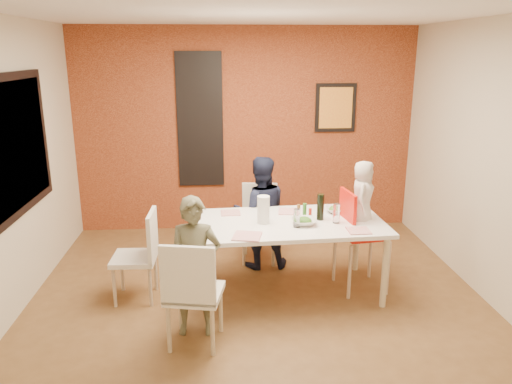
{
  "coord_description": "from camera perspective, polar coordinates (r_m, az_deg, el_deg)",
  "views": [
    {
      "loc": [
        -0.34,
        -4.38,
        2.39
      ],
      "look_at": [
        0.0,
        0.3,
        1.05
      ],
      "focal_mm": 35.0,
      "sensor_mm": 36.0,
      "label": 1
    }
  ],
  "objects": [
    {
      "name": "ground",
      "position": [
        5.0,
        0.25,
        -12.61
      ],
      "size": [
        4.5,
        4.5,
        0.0
      ],
      "primitive_type": "plane",
      "color": "brown",
      "rests_on": "ground"
    },
    {
      "name": "ceiling",
      "position": [
        4.4,
        0.3,
        19.98
      ],
      "size": [
        4.5,
        4.5,
        0.02
      ],
      "primitive_type": "cube",
      "color": "white",
      "rests_on": "wall_back"
    },
    {
      "name": "wall_back",
      "position": [
        6.72,
        -1.21,
        7.02
      ],
      "size": [
        4.5,
        0.02,
        2.7
      ],
      "primitive_type": "cube",
      "color": "beige",
      "rests_on": "ground"
    },
    {
      "name": "wall_front",
      "position": [
        2.39,
        4.47,
        -9.81
      ],
      "size": [
        4.5,
        0.02,
        2.7
      ],
      "primitive_type": "cube",
      "color": "beige",
      "rests_on": "ground"
    },
    {
      "name": "wall_left",
      "position": [
        4.89,
        -27.05,
        1.9
      ],
      "size": [
        0.02,
        4.5,
        2.7
      ],
      "primitive_type": "cube",
      "color": "beige",
      "rests_on": "ground"
    },
    {
      "name": "wall_right",
      "position": [
        5.19,
        25.91,
        2.77
      ],
      "size": [
        0.02,
        4.5,
        2.7
      ],
      "primitive_type": "cube",
      "color": "beige",
      "rests_on": "ground"
    },
    {
      "name": "brick_accent_wall",
      "position": [
        6.7,
        -1.2,
        6.99
      ],
      "size": [
        4.5,
        0.02,
        2.7
      ],
      "primitive_type": "cube",
      "color": "maroon",
      "rests_on": "ground"
    },
    {
      "name": "picture_window_frame",
      "position": [
        5.02,
        -26.16,
        4.68
      ],
      "size": [
        0.05,
        1.7,
        1.3
      ],
      "primitive_type": "cube",
      "color": "black",
      "rests_on": "wall_left"
    },
    {
      "name": "picture_window_pane",
      "position": [
        5.02,
        -26.01,
        4.69
      ],
      "size": [
        0.02,
        1.55,
        1.15
      ],
      "primitive_type": "cube",
      "color": "black",
      "rests_on": "wall_left"
    },
    {
      "name": "glassblock_strip",
      "position": [
        6.66,
        -6.41,
        8.15
      ],
      "size": [
        0.55,
        0.03,
        1.7
      ],
      "primitive_type": "cube",
      "color": "silver",
      "rests_on": "wall_back"
    },
    {
      "name": "glassblock_surround",
      "position": [
        6.65,
        -6.42,
        8.14
      ],
      "size": [
        0.6,
        0.03,
        1.76
      ],
      "primitive_type": "cube",
      "color": "black",
      "rests_on": "wall_back"
    },
    {
      "name": "art_print_frame",
      "position": [
        6.81,
        9.08,
        9.49
      ],
      "size": [
        0.54,
        0.03,
        0.64
      ],
      "primitive_type": "cube",
      "color": "black",
      "rests_on": "wall_back"
    },
    {
      "name": "art_print_canvas",
      "position": [
        6.79,
        9.11,
        9.47
      ],
      "size": [
        0.44,
        0.01,
        0.54
      ],
      "primitive_type": "cube",
      "color": "#F4AC36",
      "rests_on": "wall_back"
    },
    {
      "name": "dining_table",
      "position": [
        4.97,
        4.01,
        -4.08
      ],
      "size": [
        1.87,
        1.1,
        0.76
      ],
      "rotation": [
        0.0,
        0.0,
        0.05
      ],
      "color": "white",
      "rests_on": "ground"
    },
    {
      "name": "chair_near",
      "position": [
        4.13,
        -7.33,
        -10.98
      ],
      "size": [
        0.51,
        0.51,
        0.95
      ],
      "rotation": [
        0.0,
        0.0,
        2.96
      ],
      "color": "white",
      "rests_on": "ground"
    },
    {
      "name": "chair_far",
      "position": [
        5.84,
        0.39,
        -2.97
      ],
      "size": [
        0.46,
        0.46,
        0.89
      ],
      "rotation": [
        0.0,
        0.0,
        -0.12
      ],
      "color": "silver",
      "rests_on": "ground"
    },
    {
      "name": "chair_left",
      "position": [
        5.01,
        -12.9,
        -6.58
      ],
      "size": [
        0.43,
        0.43,
        0.9
      ],
      "rotation": [
        0.0,
        0.0,
        4.68
      ],
      "color": "white",
      "rests_on": "ground"
    },
    {
      "name": "high_chair",
      "position": [
        5.15,
        11.57,
        -4.34
      ],
      "size": [
        0.5,
        0.5,
        1.05
      ],
      "rotation": [
        0.0,
        0.0,
        1.72
      ],
      "color": "red",
      "rests_on": "ground"
    },
    {
      "name": "child_near",
      "position": [
        4.31,
        -6.99,
        -8.5
      ],
      "size": [
        0.46,
        0.31,
        1.23
      ],
      "primitive_type": "imported",
      "rotation": [
        0.0,
        0.0,
        -0.04
      ],
      "color": "brown",
      "rests_on": "ground"
    },
    {
      "name": "child_far",
      "position": [
        5.57,
        0.49,
        -2.38
      ],
      "size": [
        0.65,
        0.52,
        1.28
      ],
      "primitive_type": "imported",
      "rotation": [
        0.0,
        0.0,
        3.2
      ],
      "color": "black",
      "rests_on": "ground"
    },
    {
      "name": "toddler",
      "position": [
        5.06,
        12.08,
        -0.55
      ],
      "size": [
        0.35,
        0.42,
        0.73
      ],
      "primitive_type": "imported",
      "rotation": [
        0.0,
        0.0,
        1.2
      ],
      "color": "beige",
      "rests_on": "high_chair"
    },
    {
      "name": "plate_near_left",
      "position": [
        4.53,
        -1.03,
        -5.07
      ],
      "size": [
        0.29,
        0.29,
        0.01
      ],
      "primitive_type": "cube",
      "rotation": [
        0.0,
        0.0,
        -0.22
      ],
      "color": "white",
      "rests_on": "dining_table"
    },
    {
      "name": "plate_far_mid",
      "position": [
        5.22,
        3.82,
        -2.22
      ],
      "size": [
        0.25,
        0.25,
        0.01
      ],
      "primitive_type": "cube",
      "rotation": [
        0.0,
        0.0,
        -0.12
      ],
      "color": "white",
      "rests_on": "dining_table"
    },
    {
      "name": "plate_near_right",
      "position": [
        4.76,
        11.64,
        -4.34
      ],
      "size": [
        0.21,
        0.21,
        0.01
      ],
      "primitive_type": "cube",
      "rotation": [
        0.0,
        0.0,
        0.02
      ],
      "color": "white",
      "rests_on": "dining_table"
    },
    {
      "name": "plate_far_left",
      "position": [
        5.17,
        -2.93,
        -2.39
      ],
      "size": [
        0.21,
        0.21,
        0.01
      ],
      "primitive_type": "cube",
      "rotation": [
        0.0,
        0.0,
        0.04
      ],
      "color": "silver",
      "rests_on": "dining_table"
    },
    {
      "name": "salad_bowl_a",
      "position": [
        4.85,
        5.52,
        -3.4
      ],
      "size": [
        0.25,
        0.25,
        0.06
      ],
      "primitive_type": "imported",
      "rotation": [
        0.0,
        0.0,
        0.04
      ],
      "color": "silver",
      "rests_on": "dining_table"
    },
    {
      "name": "salad_bowl_b",
      "position": [
        5.26,
        9.14,
        -2.03
      ],
      "size": [
        0.23,
        0.23,
        0.05
      ],
      "primitive_type": "imported",
      "rotation": [
        0.0,
        0.0,
        -0.07
      ],
      "color": "silver",
      "rests_on": "dining_table"
    },
    {
      "name": "wine_bottle",
      "position": [
        4.98,
        7.38,
        -1.71
      ],
      "size": [
        0.07,
        0.07,
        0.26
      ],
      "primitive_type": "cylinder",
      "color": "black",
      "rests_on": "dining_table"
    },
    {
      "name": "wine_glass_a",
      "position": [
        4.76,
        4.68,
        -3.0
      ],
      "size": [
        0.06,
        0.06,
        0.18
      ],
      "primitive_type": "cylinder",
      "color": "silver",
      "rests_on": "dining_table"
    },
    {
      "name": "wine_glass_b",
      "position": [
        4.92,
        9.17,
        -2.43
      ],
      "size": [
        0.07,
        0.07,
        0.19
      ],
      "primitive_type": "cylinder",
      "color": "white",
      "rests_on": "dining_table"
    },
    {
      "name": "paper_towel_roll",
      "position": [
        4.84,
        0.85,
        -2.03
      ],
      "size": [
        0.12,
        0.12,
        0.27
      ],
      "primitive_type": "cylinder",
      "color": "white",
      "rests_on": "dining_table"
    },
    {
      "name": "condiment_red",
      "position": [
        4.97,
        6.2,
        -2.56
      ],
      "size": [
        0.03,
        0.03,
        0.12
      ],
      "primitive_type": "cylinder",
      "color": "red",
      "rests_on": "dining_table"
    },
    {
      "name": "condiment_green",
      "position": [
        5.03,
        5.58,
        -2.15
      ],
      "size": [
        0.04,
        0.04,
        0.15
      ],
      "primitive_type": "cylinder",
      "color": "#317928",
      "rests_on": "dining_table"
    },
    {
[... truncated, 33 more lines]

